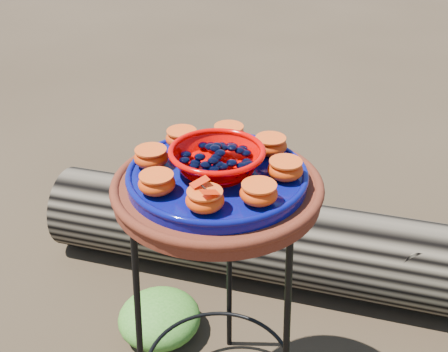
# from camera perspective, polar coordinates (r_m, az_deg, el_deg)

# --- Properties ---
(plant_stand) EXTENTS (0.44, 0.44, 0.70)m
(plant_stand) POSITION_cam_1_polar(r_m,az_deg,el_deg) (1.48, -0.61, -13.59)
(plant_stand) COLOR black
(plant_stand) RESTS_ON ground
(terracotta_saucer) EXTENTS (0.46, 0.46, 0.04)m
(terracotta_saucer) POSITION_cam_1_polar(r_m,az_deg,el_deg) (1.25, -0.70, -1.37)
(terracotta_saucer) COLOR #4F190A
(terracotta_saucer) RESTS_ON plant_stand
(cobalt_plate) EXTENTS (0.40, 0.40, 0.03)m
(cobalt_plate) POSITION_cam_1_polar(r_m,az_deg,el_deg) (1.24, -0.71, -0.12)
(cobalt_plate) COLOR #0D0550
(cobalt_plate) RESTS_ON terracotta_saucer
(red_bowl) EXTENTS (0.20, 0.20, 0.06)m
(red_bowl) POSITION_cam_1_polar(r_m,az_deg,el_deg) (1.22, -0.72, 1.54)
(red_bowl) COLOR #D40200
(red_bowl) RESTS_ON cobalt_plate
(glass_gems) EXTENTS (0.15, 0.15, 0.03)m
(glass_gems) POSITION_cam_1_polar(r_m,az_deg,el_deg) (1.20, -0.73, 3.24)
(glass_gems) COLOR black
(glass_gems) RESTS_ON red_bowl
(orange_half_0) EXTENTS (0.08, 0.08, 0.04)m
(orange_half_0) POSITION_cam_1_polar(r_m,az_deg,el_deg) (1.09, -1.95, -2.47)
(orange_half_0) COLOR #CA3500
(orange_half_0) RESTS_ON cobalt_plate
(orange_half_1) EXTENTS (0.08, 0.08, 0.04)m
(orange_half_1) POSITION_cam_1_polar(r_m,az_deg,el_deg) (1.12, 3.55, -1.78)
(orange_half_1) COLOR #CA3500
(orange_half_1) RESTS_ON cobalt_plate
(orange_half_2) EXTENTS (0.08, 0.08, 0.04)m
(orange_half_2) POSITION_cam_1_polar(r_m,az_deg,el_deg) (1.20, 6.24, 0.65)
(orange_half_2) COLOR #CA3500
(orange_half_2) RESTS_ON cobalt_plate
(orange_half_3) EXTENTS (0.08, 0.08, 0.04)m
(orange_half_3) POSITION_cam_1_polar(r_m,az_deg,el_deg) (1.30, 4.73, 3.09)
(orange_half_3) COLOR #CA3500
(orange_half_3) RESTS_ON cobalt_plate
(orange_half_4) EXTENTS (0.08, 0.08, 0.04)m
(orange_half_4) POSITION_cam_1_polar(r_m,az_deg,el_deg) (1.35, 0.49, 4.30)
(orange_half_4) COLOR #CA3500
(orange_half_4) RESTS_ON cobalt_plate
(orange_half_5) EXTENTS (0.08, 0.08, 0.04)m
(orange_half_5) POSITION_cam_1_polar(r_m,az_deg,el_deg) (1.33, -4.30, 3.83)
(orange_half_5) COLOR #CA3500
(orange_half_5) RESTS_ON cobalt_plate
(orange_half_6) EXTENTS (0.08, 0.08, 0.04)m
(orange_half_6) POSITION_cam_1_polar(r_m,az_deg,el_deg) (1.25, -7.40, 1.86)
(orange_half_6) COLOR #CA3500
(orange_half_6) RESTS_ON cobalt_plate
(orange_half_7) EXTENTS (0.08, 0.08, 0.04)m
(orange_half_7) POSITION_cam_1_polar(r_m,az_deg,el_deg) (1.16, -6.84, -0.77)
(orange_half_7) COLOR #CA3500
(orange_half_7) RESTS_ON cobalt_plate
(butterfly) EXTENTS (0.09, 0.09, 0.01)m
(butterfly) POSITION_cam_1_polar(r_m,az_deg,el_deg) (1.08, -1.98, -1.22)
(butterfly) COLOR red
(butterfly) RESTS_ON orange_half_0
(driftwood_log) EXTENTS (1.68, 0.65, 0.31)m
(driftwood_log) POSITION_cam_1_polar(r_m,az_deg,el_deg) (2.05, 4.76, -6.48)
(driftwood_log) COLOR black
(driftwood_log) RESTS_ON ground
(foliage_left) EXTENTS (0.27, 0.27, 0.13)m
(foliage_left) POSITION_cam_1_polar(r_m,az_deg,el_deg) (1.88, -6.58, -14.01)
(foliage_left) COLOR #2A6916
(foliage_left) RESTS_ON ground
(foliage_back) EXTENTS (0.30, 0.30, 0.15)m
(foliage_back) POSITION_cam_1_polar(r_m,az_deg,el_deg) (2.16, -0.44, -6.67)
(foliage_back) COLOR #2A6916
(foliage_back) RESTS_ON ground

